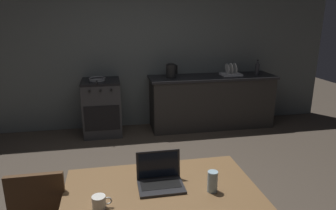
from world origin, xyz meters
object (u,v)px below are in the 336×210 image
object	(u,v)px
dish_rack	(231,73)
frying_pan	(97,79)
laptop	(160,179)
dining_table	(162,199)
drinking_glass	(212,181)
stove_oven	(102,107)
coffee_mug	(99,202)
bottle	(257,68)
electric_kettle	(171,71)

from	to	relation	value
dish_rack	frying_pan	bearing A→B (deg)	-179.28
laptop	frying_pan	bearing A→B (deg)	104.28
dining_table	drinking_glass	world-z (taller)	drinking_glass
stove_oven	laptop	distance (m)	3.06
coffee_mug	laptop	bearing A→B (deg)	25.13
coffee_mug	stove_oven	bearing A→B (deg)	90.75
dining_table	dish_rack	bearing A→B (deg)	60.51
frying_pan	dish_rack	world-z (taller)	dish_rack
laptop	frying_pan	size ratio (longest dim) A/B	0.74
dining_table	coffee_mug	size ratio (longest dim) A/B	10.66
laptop	bottle	xyz separation A→B (m)	(2.20, 2.96, 0.25)
coffee_mug	electric_kettle	bearing A→B (deg)	70.91
dining_table	dish_rack	size ratio (longest dim) A/B	3.94
dining_table	bottle	world-z (taller)	bottle
electric_kettle	frying_pan	bearing A→B (deg)	-178.65
dish_rack	coffee_mug	bearing A→B (deg)	-123.99
laptop	dining_table	bearing A→B (deg)	-85.82
dish_rack	bottle	bearing A→B (deg)	-6.25
dining_table	coffee_mug	world-z (taller)	coffee_mug
electric_kettle	bottle	xyz separation A→B (m)	(1.51, -0.05, 0.01)
bottle	frying_pan	size ratio (longest dim) A/B	0.61
electric_kettle	coffee_mug	distance (m)	3.40
coffee_mug	dish_rack	xyz separation A→B (m)	(2.16, 3.20, 0.18)
frying_pan	dish_rack	xyz separation A→B (m)	(2.25, 0.03, 0.02)
dining_table	bottle	distance (m)	3.76
drinking_glass	dish_rack	world-z (taller)	dish_rack
stove_oven	bottle	size ratio (longest dim) A/B	3.44
laptop	drinking_glass	xyz separation A→B (m)	(0.34, -0.14, 0.03)
stove_oven	coffee_mug	world-z (taller)	stove_oven
dining_table	drinking_glass	size ratio (longest dim) A/B	8.99
coffee_mug	drinking_glass	bearing A→B (deg)	3.99
drinking_glass	bottle	bearing A→B (deg)	59.07
dining_table	dish_rack	world-z (taller)	dish_rack
stove_oven	drinking_glass	world-z (taller)	stove_oven
dining_table	coffee_mug	distance (m)	0.45
laptop	dish_rack	bearing A→B (deg)	64.51
stove_oven	drinking_glass	bearing A→B (deg)	-75.74
bottle	drinking_glass	xyz separation A→B (m)	(-1.86, -3.10, -0.22)
frying_pan	coffee_mug	distance (m)	3.18
laptop	frying_pan	xyz separation A→B (m)	(-0.51, 2.98, 0.15)
dining_table	frying_pan	xyz separation A→B (m)	(-0.51, 3.05, 0.26)
dining_table	drinking_glass	xyz separation A→B (m)	(0.34, -0.07, 0.14)
stove_oven	laptop	size ratio (longest dim) A/B	2.81
laptop	coffee_mug	xyz separation A→B (m)	(-0.42, -0.20, -0.00)
electric_kettle	frying_pan	xyz separation A→B (m)	(-1.20, -0.03, -0.09)
frying_pan	drinking_glass	size ratio (longest dim) A/B	2.89
electric_kettle	bottle	world-z (taller)	bottle
bottle	drinking_glass	size ratio (longest dim) A/B	1.76
electric_kettle	stove_oven	bearing A→B (deg)	-179.88
electric_kettle	laptop	bearing A→B (deg)	-102.91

